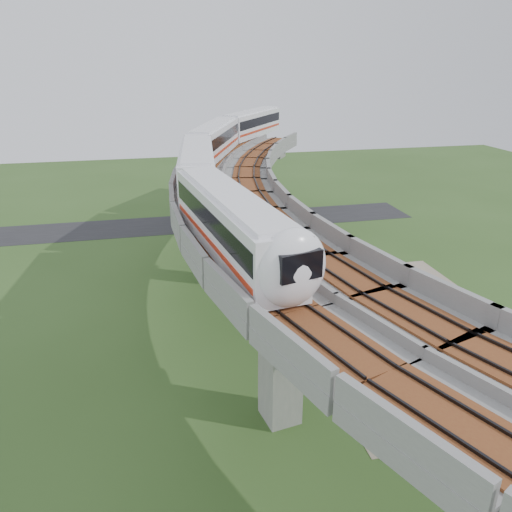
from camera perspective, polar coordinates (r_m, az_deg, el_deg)
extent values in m
plane|color=#335120|center=(40.90, -2.39, -8.96)|extent=(160.00, 160.00, 0.00)
cube|color=#7E6F5C|center=(43.60, 16.71, -7.84)|extent=(18.00, 26.00, 0.04)
cube|color=#232326|center=(68.21, -6.92, 3.75)|extent=(60.00, 8.00, 0.03)
cube|color=#99968E|center=(70.17, 0.26, 7.96)|extent=(2.86, 2.93, 8.40)
cube|color=#99968E|center=(69.19, 0.26, 11.83)|extent=(7.21, 5.74, 1.20)
cube|color=#99968E|center=(48.56, -3.61, 1.61)|extent=(2.35, 2.51, 8.40)
cube|color=#99968E|center=(47.14, -3.75, 7.10)|extent=(7.31, 3.58, 1.20)
cube|color=#99968E|center=(30.21, 2.85, -11.73)|extent=(2.35, 2.51, 8.40)
cube|color=#99968E|center=(27.86, 3.03, -3.46)|extent=(7.31, 3.58, 1.20)
cube|color=gray|center=(63.35, -1.30, 11.83)|extent=(16.42, 20.91, 0.80)
cube|color=gray|center=(64.44, -5.10, 12.73)|extent=(8.66, 17.08, 1.00)
cube|color=gray|center=(62.25, 2.61, 12.47)|extent=(8.66, 17.08, 1.00)
cube|color=brown|center=(63.87, -3.26, 12.30)|extent=(10.68, 18.08, 0.12)
cube|color=black|center=(63.86, -3.26, 12.40)|extent=(9.69, 17.59, 0.12)
cube|color=brown|center=(62.75, 0.68, 12.16)|extent=(10.68, 18.08, 0.12)
cube|color=black|center=(62.73, 0.68, 12.27)|extent=(9.69, 17.59, 0.12)
cube|color=gray|center=(45.62, -3.78, 7.90)|extent=(11.77, 20.03, 0.80)
cube|color=gray|center=(45.63, -9.28, 8.83)|extent=(3.22, 18.71, 1.00)
cube|color=gray|center=(45.62, 1.66, 9.10)|extent=(3.22, 18.71, 1.00)
cube|color=brown|center=(45.57, -6.59, 8.38)|extent=(5.44, 19.05, 0.12)
cube|color=black|center=(45.54, -6.60, 8.53)|extent=(4.35, 18.88, 0.12)
cube|color=brown|center=(45.57, -1.00, 8.52)|extent=(5.44, 19.05, 0.12)
cube|color=black|center=(45.54, -1.00, 8.67)|extent=(4.35, 18.88, 0.12)
cube|color=gray|center=(28.55, 1.97, -0.61)|extent=(11.77, 20.03, 0.80)
cube|color=gray|center=(26.92, -6.45, -0.10)|extent=(3.22, 18.71, 1.00)
cube|color=gray|center=(30.09, 9.55, 2.11)|extent=(3.22, 18.71, 1.00)
cube|color=brown|center=(27.64, -2.21, -0.36)|extent=(5.44, 19.05, 0.12)
cube|color=black|center=(27.60, -2.21, -0.13)|extent=(4.35, 18.88, 0.12)
cube|color=brown|center=(29.26, 5.95, 0.82)|extent=(5.44, 19.05, 0.12)
cube|color=black|center=(29.22, 5.96, 1.04)|extent=(4.35, 18.88, 0.12)
cube|color=white|center=(27.82, -2.85, 3.68)|extent=(4.75, 15.23, 3.20)
cube|color=white|center=(27.34, -2.92, 7.07)|extent=(4.11, 14.41, 0.22)
cube|color=black|center=(27.68, -2.87, 4.56)|extent=(4.72, 14.64, 1.15)
cube|color=red|center=(28.06, -2.82, 2.22)|extent=(4.72, 14.64, 0.30)
cube|color=black|center=(28.30, -2.80, 0.87)|extent=(3.64, 12.89, 0.28)
cube|color=white|center=(42.73, -6.77, 9.94)|extent=(4.36, 15.21, 3.20)
cube|color=white|center=(42.42, -6.87, 12.18)|extent=(3.74, 14.40, 0.22)
cube|color=black|center=(42.64, -6.79, 10.53)|extent=(4.36, 14.62, 1.15)
cube|color=red|center=(42.89, -6.72, 8.96)|extent=(4.36, 14.62, 0.30)
cube|color=black|center=(43.05, -6.68, 8.03)|extent=(3.32, 12.88, 0.28)
cube|color=white|center=(57.95, -4.75, 13.08)|extent=(7.85, 14.98, 3.20)
cube|color=white|center=(57.73, -4.80, 14.75)|extent=(7.08, 14.09, 0.22)
cube|color=black|center=(57.89, -4.76, 13.52)|extent=(7.69, 14.44, 1.15)
cube|color=red|center=(58.07, -4.72, 12.35)|extent=(7.69, 14.44, 0.30)
cube|color=black|center=(58.19, -4.70, 11.66)|extent=(6.30, 12.59, 0.28)
cube|color=white|center=(72.63, -0.43, 14.88)|extent=(10.85, 13.82, 3.20)
cube|color=white|center=(72.45, -0.44, 16.22)|extent=(9.97, 12.89, 0.22)
cube|color=black|center=(72.58, -0.43, 15.23)|extent=(10.55, 13.36, 1.15)
cube|color=red|center=(72.73, -0.43, 14.29)|extent=(10.55, 13.36, 0.30)
cube|color=black|center=(72.82, -0.43, 13.74)|extent=(8.90, 11.52, 0.28)
ellipsoid|color=white|center=(21.57, 4.12, -1.40)|extent=(3.68, 2.60, 3.64)
cylinder|color=#2D382D|center=(60.41, 5.78, 2.15)|extent=(0.08, 0.08, 1.50)
cube|color=#2D382D|center=(58.09, 5.67, 1.34)|extent=(1.69, 4.77, 1.40)
cylinder|color=#2D382D|center=(55.77, 5.67, 0.46)|extent=(0.08, 0.08, 1.50)
cube|color=#2D382D|center=(53.48, 5.79, -0.49)|extent=(1.23, 4.91, 1.40)
cylinder|color=#2D382D|center=(51.21, 6.06, -1.54)|extent=(0.08, 0.08, 1.50)
cube|color=#2D382D|center=(48.98, 6.49, -2.67)|extent=(0.75, 4.99, 1.40)
cylinder|color=#2D382D|center=(46.79, 7.11, -3.91)|extent=(0.08, 0.08, 1.50)
cube|color=#2D382D|center=(44.67, 7.93, -5.26)|extent=(0.27, 5.04, 1.40)
cylinder|color=#2D382D|center=(42.61, 8.99, -6.72)|extent=(0.08, 0.08, 1.50)
cube|color=#2D382D|center=(40.65, 10.33, -8.31)|extent=(0.27, 5.04, 1.40)
cylinder|color=#2D382D|center=(38.79, 11.96, -10.02)|extent=(0.08, 0.08, 1.50)
cube|color=#2D382D|center=(37.06, 13.94, -11.85)|extent=(0.75, 4.99, 1.40)
cylinder|color=#2D382D|center=(35.48, 16.30, -13.78)|extent=(0.08, 0.08, 1.50)
cube|color=#2D382D|center=(34.08, 19.07, -15.80)|extent=(1.23, 4.91, 1.40)
cylinder|color=#2D382D|center=(32.88, 22.28, -17.87)|extent=(0.08, 0.08, 1.50)
cube|color=#2D382D|center=(31.91, 25.93, -19.93)|extent=(1.69, 4.77, 1.40)
cylinder|color=#382314|center=(62.47, 4.11, 2.66)|extent=(0.18, 0.18, 1.06)
ellipsoid|color=#173A12|center=(62.06, 4.14, 3.79)|extent=(2.55, 2.55, 2.17)
cylinder|color=#382314|center=(57.56, 3.20, 1.33)|extent=(0.18, 0.18, 1.70)
ellipsoid|color=#173A12|center=(56.98, 3.24, 2.99)|extent=(3.01, 3.01, 2.56)
cylinder|color=#382314|center=(52.07, 4.44, -0.99)|extent=(0.18, 0.18, 1.64)
ellipsoid|color=#173A12|center=(51.46, 4.49, 0.70)|extent=(2.76, 2.76, 2.35)
cylinder|color=#382314|center=(47.77, 3.84, -3.57)|extent=(0.18, 0.18, 0.99)
ellipsoid|color=#173A12|center=(47.32, 3.88, -2.39)|extent=(1.92, 1.92, 1.63)
cylinder|color=#382314|center=(42.30, 6.38, -6.66)|extent=(0.18, 0.18, 1.68)
ellipsoid|color=#173A12|center=(41.56, 6.47, -4.69)|extent=(2.60, 2.60, 2.21)
cylinder|color=#382314|center=(38.95, 8.49, -9.44)|extent=(0.18, 0.18, 1.71)
ellipsoid|color=#173A12|center=(38.12, 8.62, -7.28)|extent=(2.72, 2.72, 2.31)
cylinder|color=#382314|center=(34.67, 11.94, -13.99)|extent=(0.18, 0.18, 1.75)
ellipsoid|color=#173A12|center=(33.86, 12.13, -12.00)|extent=(1.89, 1.89, 1.60)
cylinder|color=#382314|center=(31.27, 21.08, -20.23)|extent=(0.18, 0.18, 1.31)
ellipsoid|color=#173A12|center=(30.47, 21.41, -18.42)|extent=(2.07, 2.07, 1.76)
imported|color=white|center=(39.78, 19.15, -10.11)|extent=(3.15, 3.95, 1.26)
imported|color=#A70F1C|center=(44.45, 18.39, -6.48)|extent=(4.13, 2.64, 1.28)
imported|color=black|center=(49.04, 9.75, -2.98)|extent=(4.39, 2.87, 1.18)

